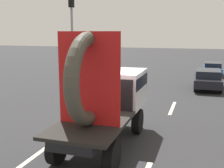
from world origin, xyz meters
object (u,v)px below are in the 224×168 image
at_px(flatbed_truck, 108,93).
at_px(distant_sedan, 208,79).
at_px(oncoming_car, 212,68).
at_px(traffic_light, 72,28).

height_order(flatbed_truck, distant_sedan, flatbed_truck).
distance_m(flatbed_truck, oncoming_car, 18.07).
height_order(traffic_light, oncoming_car, traffic_light).
bearing_deg(distant_sedan, flatbed_truck, -107.99).
xyz_separation_m(distant_sedan, oncoming_car, (0.49, 6.66, -0.08)).
bearing_deg(traffic_light, oncoming_car, 39.66).
distance_m(flatbed_truck, distant_sedan, 11.53).
xyz_separation_m(traffic_light, oncoming_car, (9.87, 8.18, -3.53)).
bearing_deg(traffic_light, distant_sedan, 9.23).
distance_m(distant_sedan, traffic_light, 10.10).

